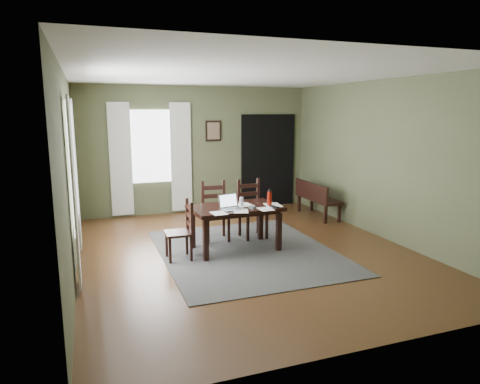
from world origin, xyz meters
name	(u,v)px	position (x,y,z in m)	size (l,w,h in m)	color
ground	(246,252)	(0.00, 0.00, -0.01)	(5.00, 6.00, 0.01)	#492C16
room_shell	(247,136)	(0.00, 0.00, 1.80)	(5.02, 6.02, 2.71)	#515738
rug	(246,251)	(0.00, 0.00, 0.01)	(2.60, 3.20, 0.01)	#3C3C3C
dining_table	(235,212)	(-0.13, 0.16, 0.62)	(1.44, 0.92, 0.70)	black
chair_end	(182,231)	(-1.02, 0.01, 0.43)	(0.39, 0.39, 0.87)	black
chair_back_left	(215,212)	(-0.27, 0.79, 0.49)	(0.46, 0.46, 0.99)	black
chair_back_right	(252,210)	(0.37, 0.72, 0.49)	(0.46, 0.46, 1.00)	black
bench	(316,196)	(2.15, 1.63, 0.43)	(0.41, 1.29, 0.73)	black
laptop	(230,205)	(-0.26, 0.02, 0.77)	(0.38, 0.33, 0.22)	#B7B7BC
computer_mouse	(252,207)	(0.06, -0.08, 0.73)	(0.06, 0.10, 0.03)	#3F3F42
tv_remote	(274,207)	(0.41, -0.12, 0.72)	(0.05, 0.18, 0.02)	black
drinking_glass	(242,202)	(-0.03, 0.14, 0.78)	(0.06, 0.06, 0.14)	silver
water_bottle	(270,198)	(0.40, 0.05, 0.82)	(0.09, 0.09, 0.25)	#A61A0C
paper_a	(219,213)	(-0.51, -0.21, 0.71)	(0.20, 0.27, 0.00)	white
paper_b	(265,209)	(0.23, -0.19, 0.71)	(0.21, 0.27, 0.00)	white
paper_c	(244,205)	(0.04, 0.20, 0.71)	(0.23, 0.30, 0.00)	white
paper_d	(273,205)	(0.45, 0.03, 0.71)	(0.24, 0.32, 0.00)	white
paper_e	(241,211)	(-0.16, -0.19, 0.71)	(0.21, 0.28, 0.00)	white
window_left	(72,165)	(-2.47, 0.20, 1.45)	(0.01, 1.30, 1.70)	white
window_back	(151,146)	(-1.00, 2.97, 1.45)	(1.00, 0.01, 1.50)	white
curtain_left_near	(74,194)	(-2.44, -0.62, 1.20)	(0.03, 0.48, 2.30)	silver
curtain_left_far	(76,175)	(-2.44, 1.02, 1.20)	(0.03, 0.48, 2.30)	silver
curtain_back_left	(121,160)	(-1.62, 2.94, 1.20)	(0.44, 0.03, 2.30)	silver
curtain_back_right	(181,158)	(-0.38, 2.94, 1.20)	(0.44, 0.03, 2.30)	silver
framed_picture	(213,131)	(0.35, 2.97, 1.75)	(0.34, 0.03, 0.44)	black
doorway_back	(268,161)	(1.65, 2.97, 1.05)	(1.30, 0.03, 2.10)	black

